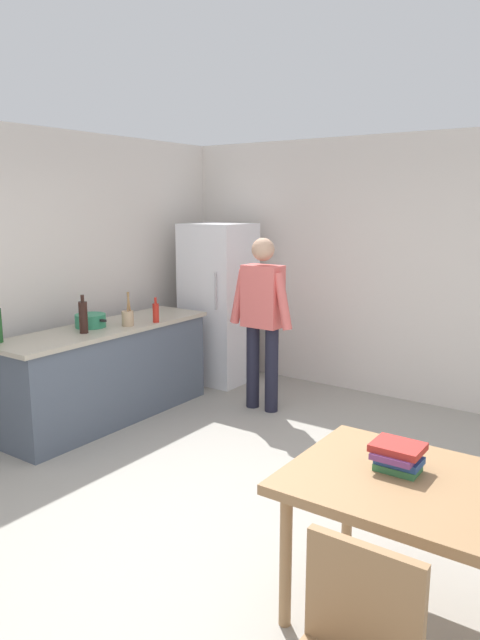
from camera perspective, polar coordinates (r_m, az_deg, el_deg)
The scene contains 12 objects.
ground_plane at distance 4.04m, azimuth -0.96°, elevation -18.66°, with size 14.00×14.00×0.00m, color #9E998E.
wall_back at distance 6.22m, azimuth 15.50°, elevation 4.73°, with size 6.40×0.12×2.70m, color silver.
wall_left at distance 5.60m, azimuth -21.84°, elevation 3.64°, with size 0.12×5.60×2.70m, color silver.
kitchen_counter at distance 5.67m, azimuth -12.72°, elevation -5.02°, with size 0.64×2.20×0.90m.
refrigerator at distance 6.66m, azimuth -2.10°, elevation 1.64°, with size 0.70×0.67×1.80m.
person at distance 5.66m, azimuth 2.20°, elevation 0.71°, with size 0.70×0.22×1.70m.
dining_table at distance 2.94m, azimuth 18.83°, elevation -16.58°, with size 1.40×0.90×0.75m.
cooking_pot at distance 5.54m, azimuth -14.38°, elevation -0.06°, with size 0.40×0.28×0.12m.
utensil_jar at distance 5.52m, azimuth -10.90°, elevation 0.24°, with size 0.11×0.11×0.32m.
bottle_sauce_red at distance 5.64m, azimuth -8.22°, elevation 0.74°, with size 0.06×0.06×0.24m.
bottle_wine_dark at distance 5.29m, azimuth -15.04°, elevation 0.31°, with size 0.08×0.08×0.34m.
book_stack at distance 2.99m, azimuth 15.13°, elevation -12.68°, with size 0.24×0.21×0.13m.
Camera 1 is at (2.06, -2.83, 2.02)m, focal length 32.80 mm.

